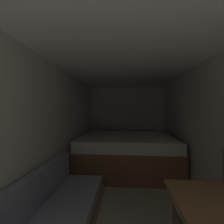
% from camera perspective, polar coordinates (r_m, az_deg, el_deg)
% --- Properties ---
extents(ground_plane, '(7.20, 7.20, 0.00)m').
position_cam_1_polar(ground_plane, '(2.84, 5.29, -28.89)').
color(ground_plane, '#B2A893').
extents(wall_back, '(2.37, 0.05, 2.11)m').
position_cam_1_polar(wall_back, '(5.10, 5.12, -3.25)').
color(wall_back, silver).
rests_on(wall_back, ground).
extents(wall_left, '(0.05, 5.20, 2.11)m').
position_cam_1_polar(wall_left, '(2.74, -19.83, -6.55)').
color(wall_left, silver).
rests_on(wall_left, ground).
extents(wall_right, '(0.05, 5.20, 2.11)m').
position_cam_1_polar(wall_right, '(2.76, 30.32, -6.55)').
color(wall_right, silver).
rests_on(wall_right, ground).
extents(ceiling_slab, '(2.37, 5.20, 0.05)m').
position_cam_1_polar(ceiling_slab, '(2.58, 5.34, 17.32)').
color(ceiling_slab, white).
rests_on(ceiling_slab, wall_left).
extents(bed, '(2.15, 2.06, 0.95)m').
position_cam_1_polar(bed, '(4.12, 5.16, -13.35)').
color(bed, brown).
rests_on(bed, ground).
extents(dinette_table, '(0.63, 0.63, 0.78)m').
position_cam_1_polar(dinette_table, '(1.52, 33.90, -28.18)').
color(dinette_table, brown).
rests_on(dinette_table, ground).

